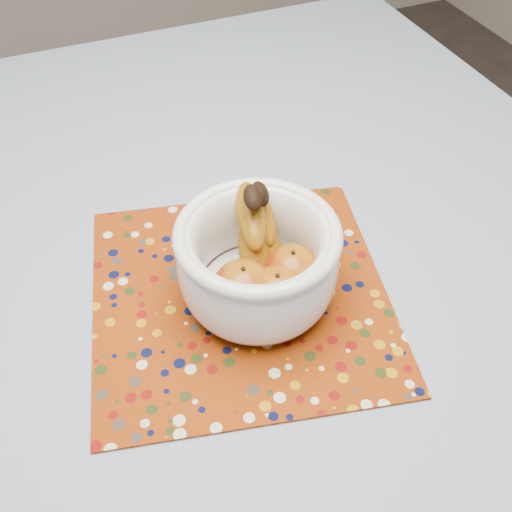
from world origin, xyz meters
The scene contains 4 objects.
table centered at (0.00, 0.00, 0.67)m, with size 1.20×1.20×0.75m.
tablecloth centered at (0.00, 0.00, 0.76)m, with size 1.32×1.32×0.01m, color slate.
placemat centered at (0.03, -0.09, 0.76)m, with size 0.37×0.37×0.00m, color #7B2B06.
fruit_bowl centered at (0.06, -0.10, 0.83)m, with size 0.19×0.20×0.15m.
Camera 1 is at (-0.14, -0.55, 1.34)m, focal length 42.00 mm.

